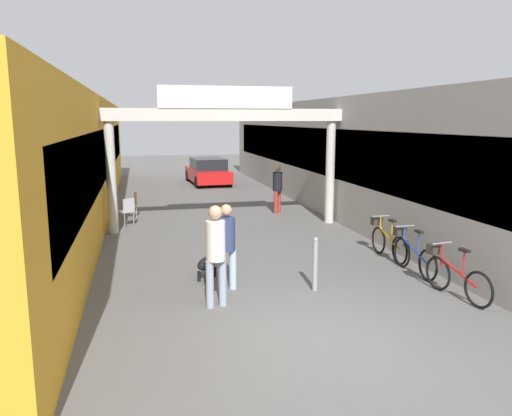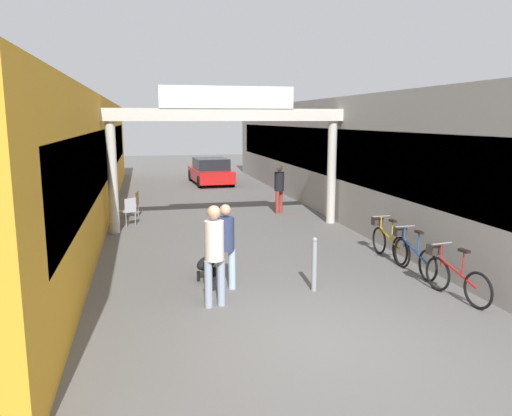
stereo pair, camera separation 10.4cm
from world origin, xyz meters
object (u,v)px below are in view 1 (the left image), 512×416
object	(u,v)px
bollard_post_metal	(315,264)
bicycle_red_nearest	(453,274)
dog_on_leash	(208,263)
cafe_chair_aluminium_nearer	(127,209)
pedestrian_with_dog	(226,241)
parked_car_red	(208,171)
cafe_chair_wood_farther	(132,202)
pedestrian_companion	(216,249)
pedestrian_carrying_crate	(278,186)
bicycle_blue_second	(412,253)
bicycle_orange_third	(387,240)

from	to	relation	value
bollard_post_metal	bicycle_red_nearest	bearing A→B (deg)	-20.72
dog_on_leash	cafe_chair_aluminium_nearer	distance (m)	5.94
pedestrian_with_dog	parked_car_red	size ratio (longest dim) A/B	0.41
dog_on_leash	cafe_chair_aluminium_nearer	bearing A→B (deg)	107.05
pedestrian_with_dog	cafe_chair_wood_farther	bearing A→B (deg)	103.49
bollard_post_metal	pedestrian_companion	bearing A→B (deg)	-168.77
dog_on_leash	pedestrian_with_dog	bearing A→B (deg)	-71.12
pedestrian_carrying_crate	cafe_chair_wood_farther	bearing A→B (deg)	177.32
pedestrian_companion	bollard_post_metal	xyz separation A→B (m)	(1.99, 0.40, -0.52)
bollard_post_metal	pedestrian_carrying_crate	bearing A→B (deg)	79.49
bicycle_red_nearest	cafe_chair_aluminium_nearer	world-z (taller)	bicycle_red_nearest
bollard_post_metal	cafe_chair_aluminium_nearer	xyz separation A→B (m)	(-3.66, 6.92, -0.00)
cafe_chair_aluminium_nearer	pedestrian_carrying_crate	bearing A→B (deg)	12.16
bicycle_blue_second	bicycle_orange_third	world-z (taller)	same
pedestrian_companion	bicycle_red_nearest	distance (m)	4.47
bicycle_blue_second	bicycle_orange_third	size ratio (longest dim) A/B	1.00
dog_on_leash	bollard_post_metal	bearing A→B (deg)	-32.87
cafe_chair_aluminium_nearer	cafe_chair_wood_farther	bearing A→B (deg)	84.23
bicycle_orange_third	dog_on_leash	bearing A→B (deg)	-172.26
pedestrian_carrying_crate	bicycle_red_nearest	size ratio (longest dim) A/B	1.02
bicycle_red_nearest	bicycle_orange_third	xyz separation A→B (m)	(0.08, 2.74, 0.00)
pedestrian_companion	bicycle_blue_second	xyz separation A→B (m)	(4.44, 1.04, -0.62)
bicycle_red_nearest	cafe_chair_aluminium_nearer	distance (m)	9.90
pedestrian_carrying_crate	parked_car_red	bearing A→B (deg)	98.47
dog_on_leash	bicycle_red_nearest	distance (m)	4.82
pedestrian_carrying_crate	cafe_chair_aluminium_nearer	world-z (taller)	pedestrian_carrying_crate
pedestrian_carrying_crate	dog_on_leash	bearing A→B (deg)	-116.65
pedestrian_with_dog	pedestrian_carrying_crate	size ratio (longest dim) A/B	0.98
bollard_post_metal	cafe_chair_wood_farther	world-z (taller)	bollard_post_metal
parked_car_red	pedestrian_companion	bearing A→B (deg)	-97.31
pedestrian_carrying_crate	cafe_chair_aluminium_nearer	bearing A→B (deg)	-167.84
pedestrian_with_dog	bicycle_red_nearest	size ratio (longest dim) A/B	1.01
dog_on_leash	parked_car_red	xyz separation A→B (m)	(2.12, 15.45, 0.31)
pedestrian_companion	bicycle_orange_third	world-z (taller)	pedestrian_companion
bicycle_red_nearest	bollard_post_metal	bearing A→B (deg)	159.28
pedestrian_companion	cafe_chair_aluminium_nearer	size ratio (longest dim) A/B	2.05
dog_on_leash	bicycle_blue_second	bearing A→B (deg)	-7.73
bicycle_orange_third	cafe_chair_wood_farther	xyz separation A→B (m)	(-6.00, 6.42, 0.10)
dog_on_leash	cafe_chair_wood_farther	bearing A→B (deg)	102.88
bicycle_red_nearest	bollard_post_metal	distance (m)	2.57
dog_on_leash	cafe_chair_aluminium_nearer	size ratio (longest dim) A/B	0.84
pedestrian_with_dog	cafe_chair_aluminium_nearer	size ratio (longest dim) A/B	1.90
pedestrian_carrying_crate	bicycle_red_nearest	world-z (taller)	pedestrian_carrying_crate
dog_on_leash	parked_car_red	world-z (taller)	parked_car_red
bicycle_blue_second	pedestrian_companion	bearing A→B (deg)	-166.81
bollard_post_metal	parked_car_red	size ratio (longest dim) A/B	0.26
bicycle_blue_second	cafe_chair_wood_farther	size ratio (longest dim) A/B	1.90
bicycle_blue_second	bollard_post_metal	size ratio (longest dim) A/B	1.59
cafe_chair_wood_farther	pedestrian_companion	bearing A→B (deg)	-79.97
bicycle_orange_third	cafe_chair_aluminium_nearer	world-z (taller)	bicycle_orange_third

